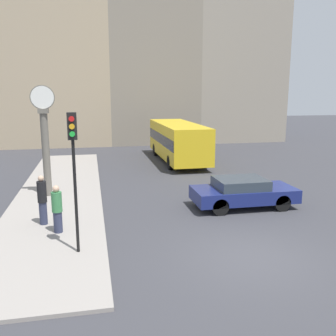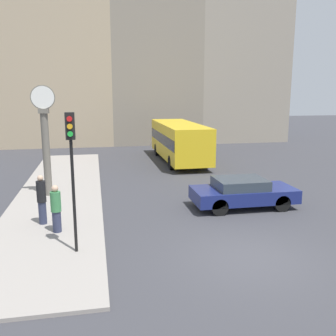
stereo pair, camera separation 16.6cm
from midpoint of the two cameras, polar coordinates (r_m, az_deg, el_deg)
ground_plane at (r=11.59m, az=12.14°, el=-13.12°), size 120.00×120.00×0.00m
sidewalk_corner at (r=18.79m, az=-16.36°, el=-3.51°), size 3.83×21.03×0.10m
building_row at (r=35.92m, az=-4.07°, el=14.83°), size 27.96×5.00×15.03m
sedan_car at (r=16.02m, az=11.05°, el=-3.60°), size 4.28×1.88×1.25m
bus_distant at (r=26.00m, az=1.31°, el=4.33°), size 2.50×8.77×2.64m
traffic_light_near at (r=10.93m, az=-14.63°, el=1.97°), size 0.26×0.24×4.12m
street_clock at (r=17.70m, az=-18.46°, el=3.78°), size 1.06×0.43×4.97m
pedestrian_black_jacket at (r=14.11m, az=-18.92°, el=-4.61°), size 0.32×0.32×1.79m
pedestrian_green_hoodie at (r=13.18m, az=-16.89°, el=-6.00°), size 0.35×0.35×1.64m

